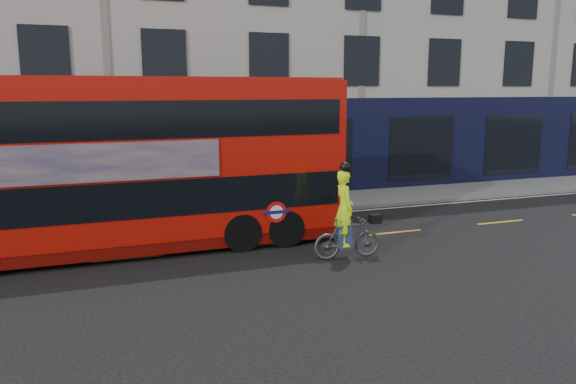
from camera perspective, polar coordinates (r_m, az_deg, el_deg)
name	(u,v)px	position (r m, az deg, el deg)	size (l,w,h in m)	color
ground	(133,276)	(13.98, -15.51, -8.24)	(120.00, 120.00, 0.00)	black
pavement	(117,216)	(20.23, -16.94, -2.35)	(60.00, 3.00, 0.12)	slate
kerb	(120,226)	(18.77, -16.70, -3.30)	(60.00, 0.12, 0.13)	slate
building_terrace	(100,15)	(26.38, -18.60, 16.71)	(50.00, 10.07, 15.00)	#AEABA4
road_edge_line	(121,230)	(18.49, -16.64, -3.70)	(58.00, 0.10, 0.01)	silver
lane_dashes	(128,258)	(15.41, -15.95, -6.49)	(58.00, 0.12, 0.01)	gold
bus	(133,163)	(15.71, -15.51, 2.83)	(11.69, 2.86, 4.69)	#B40F07
cyclist	(346,226)	(14.67, 5.95, -3.46)	(1.87, 0.75, 2.56)	#444749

